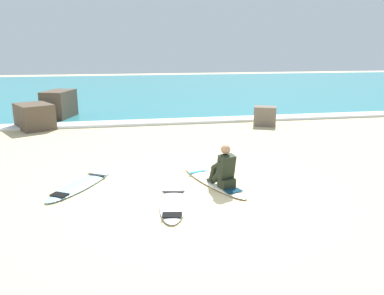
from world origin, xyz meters
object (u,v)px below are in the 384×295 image
surfboard_spare_far (81,185)px  surfboard_main (213,181)px  shoreline_rock (265,116)px  surfer_seated (224,170)px  surfboard_spare_near (173,203)px

surfboard_spare_far → surfboard_main: bearing=-6.4°
surfboard_main → shoreline_rock: shoreline_rock is taller
surfboard_spare_far → surfer_seated: bearing=-13.1°
surfboard_spare_near → shoreline_rock: shoreline_rock is taller
surfboard_main → shoreline_rock: 7.16m
surfboard_spare_near → shoreline_rock: bearing=56.6°
surfer_seated → shoreline_rock: bearing=61.6°
surfer_seated → surfboard_spare_near: (-1.24, -0.69, -0.40)m
surfboard_main → surfer_seated: size_ratio=2.66×
surfer_seated → surfboard_spare_far: (-3.14, 0.73, -0.40)m
surfer_seated → shoreline_rock: size_ratio=1.10×
surfboard_spare_near → surfboard_spare_far: same height
surfer_seated → surfboard_spare_near: 1.47m
surfboard_main → shoreline_rock: (3.67, 6.14, 0.35)m
shoreline_rock → surfboard_main: bearing=-120.9°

